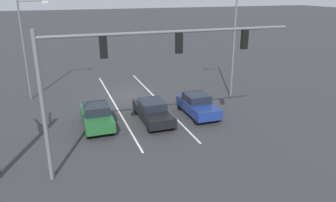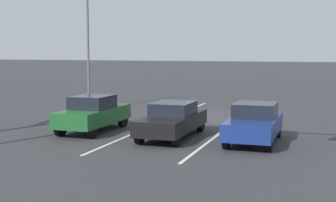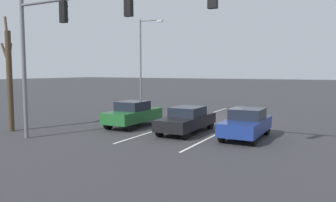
{
  "view_description": "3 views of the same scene",
  "coord_description": "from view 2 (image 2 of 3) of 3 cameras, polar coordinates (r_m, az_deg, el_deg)",
  "views": [
    {
      "loc": [
        5.65,
        25.75,
        8.43
      ],
      "look_at": [
        -0.86,
        7.14,
        1.62
      ],
      "focal_mm": 35.0,
      "sensor_mm": 36.0,
      "label": 1
    },
    {
      "loc": [
        -5.97,
        23.84,
        3.5
      ],
      "look_at": [
        -0.56,
        8.16,
        1.68
      ],
      "focal_mm": 50.0,
      "sensor_mm": 36.0,
      "label": 2
    },
    {
      "loc": [
        -7.55,
        22.32,
        3.35
      ],
      "look_at": [
        1.06,
        6.28,
        1.69
      ],
      "focal_mm": 35.0,
      "sensor_mm": 36.0,
      "label": 3
    }
  ],
  "objects": [
    {
      "name": "lane_stripe_center_divider",
      "position": [
        23.22,
        -0.5,
        -2.41
      ],
      "size": [
        0.12,
        16.4,
        0.01
      ],
      "primitive_type": "cube",
      "color": "silver",
      "rests_on": "ground_plane"
    },
    {
      "name": "ground_plane",
      "position": [
        24.82,
        4.93,
        -1.88
      ],
      "size": [
        240.0,
        240.0,
        0.0
      ],
      "primitive_type": "plane",
      "color": "#333335"
    },
    {
      "name": "lane_stripe_left_divider",
      "position": [
        22.33,
        7.8,
        -2.82
      ],
      "size": [
        0.12,
        16.4,
        0.01
      ],
      "primitive_type": "cube",
      "color": "silver",
      "rests_on": "ground_plane"
    },
    {
      "name": "car_navy_leftlane_front",
      "position": [
        18.0,
        10.46,
        -2.63
      ],
      "size": [
        1.74,
        4.04,
        1.49
      ],
      "color": "navy",
      "rests_on": "ground_plane"
    },
    {
      "name": "car_black_midlane_front",
      "position": [
        18.74,
        0.55,
        -2.27
      ],
      "size": [
        1.71,
        4.51,
        1.41
      ],
      "color": "black",
      "rests_on": "ground_plane"
    },
    {
      "name": "street_lamp_right_shoulder",
      "position": [
        28.62,
        -9.3,
        8.16
      ],
      "size": [
        2.2,
        0.24,
        7.71
      ],
      "color": "slate",
      "rests_on": "ground_plane"
    },
    {
      "name": "car_darkgreen_rightlane_front",
      "position": [
        20.36,
        -9.11,
        -1.47
      ],
      "size": [
        1.71,
        4.15,
        1.56
      ],
      "color": "#1E5928",
      "rests_on": "ground_plane"
    }
  ]
}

